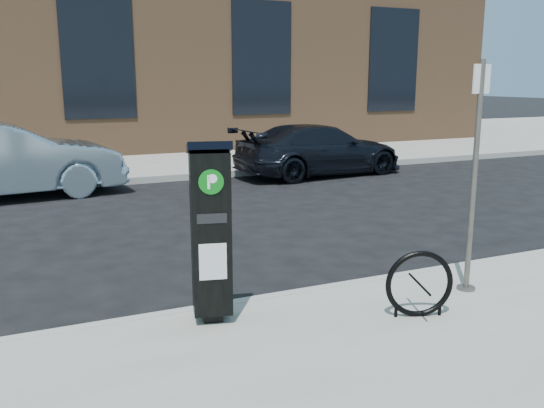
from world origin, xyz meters
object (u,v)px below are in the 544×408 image
parking_kiosk (211,230)px  bike_rack (419,284)px  sign_pole (474,180)px  car_dark (320,150)px

parking_kiosk → bike_rack: 2.02m
parking_kiosk → sign_pole: sign_pole is taller
sign_pole → bike_rack: size_ratio=3.68×
parking_kiosk → car_dark: parking_kiosk is taller
parking_kiosk → car_dark: size_ratio=0.39×
sign_pole → bike_rack: bearing=-159.3°
parking_kiosk → car_dark: bearing=68.5°
parking_kiosk → sign_pole: 2.78m
sign_pole → car_dark: 8.54m
parking_kiosk → car_dark: 9.43m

